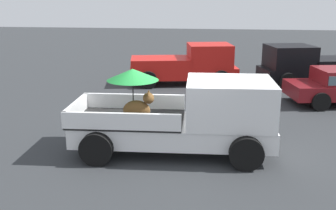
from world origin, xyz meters
TOP-DOWN VIEW (x-y plane):
  - ground_plane at (0.00, 0.00)m, footprint 80.00×80.00m
  - pickup_truck_main at (0.44, 0.01)m, footprint 5.14×2.46m
  - pickup_truck_red at (-0.32, 8.30)m, footprint 5.06×2.89m
  - pickup_truck_far at (5.14, 8.70)m, footprint 5.09×3.05m

SIDE VIEW (x-z plane):
  - ground_plane at x=0.00m, z-range 0.00..0.00m
  - pickup_truck_red at x=-0.32m, z-range -0.03..1.77m
  - pickup_truck_far at x=5.14m, z-range -0.03..1.77m
  - pickup_truck_main at x=0.44m, z-range -0.12..2.06m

